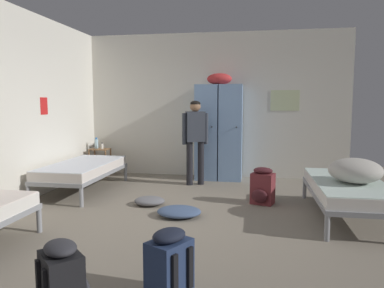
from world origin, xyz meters
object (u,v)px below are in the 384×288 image
Objects in this scene: lotion_bottle at (102,146)px; backpack_navy at (168,265)px; clothes_pile_denim at (179,212)px; locker_bank at (219,130)px; backpack_black at (63,280)px; backpack_maroon at (263,187)px; clothes_pile_grey at (150,201)px; bedding_heap at (355,171)px; shelf_unit at (100,159)px; bed_right at (348,189)px; person_traveler at (195,134)px; bed_left_rear at (83,169)px; water_bottle at (96,144)px.

backpack_navy is (2.42, -4.37, -0.37)m from lotion_bottle.
locker_bank is at bearing 83.59° from clothes_pile_denim.
backpack_black is 0.93× the size of clothes_pile_denim.
backpack_maroon reaches higher than clothes_pile_grey.
clothes_pile_grey is (1.54, -1.88, -0.57)m from lotion_bottle.
bedding_heap reaches higher than backpack_maroon.
backpack_maroon is (3.25, -1.57, -0.09)m from shelf_unit.
bed_right is 2.84m from person_traveler.
lotion_bottle is at bearing 153.84° from bedding_heap.
shelf_unit is 1.04× the size of backpack_black.
shelf_unit is at bearing 110.85° from backpack_black.
locker_bank reaches higher than bed_left_rear.
bed_right is at bearing 47.10° from backpack_black.
clothes_pile_grey is at bearing -48.97° from water_bottle.
water_bottle is at bearing 154.43° from backpack_maroon.
clothes_pile_denim is at bearing -40.31° from clothes_pile_grey.
water_bottle reaches higher than lotion_bottle.
shelf_unit reaches higher than clothes_pile_denim.
bed_right is 1.19m from backpack_maroon.
bedding_heap reaches higher than clothes_pile_grey.
shelf_unit is 3.22m from clothes_pile_denim.
backpack_navy is (-1.85, -2.36, -0.12)m from bed_right.
lotion_bottle is (-4.27, 2.01, 0.25)m from bed_right.
backpack_black is at bearing -98.01° from clothes_pile_denim.
locker_bank reaches higher than water_bottle.
shelf_unit is 1.30m from bed_left_rear.
person_traveler is at bearing 24.27° from bed_left_rear.
backpack_navy is (2.57, -4.43, -0.41)m from water_bottle.
water_bottle reaches higher than clothes_pile_denim.
locker_bank is 2.39m from clothes_pile_grey.
person_traveler reaches higher than clothes_pile_denim.
clothes_pile_denim is (-0.34, 2.03, -0.20)m from backpack_navy.
bedding_heap is at bearing -36.13° from person_traveler.
bed_right is 1.00× the size of bed_left_rear.
water_bottle is 3.33m from clothes_pile_denim.
clothes_pile_denim is (-2.24, -0.22, -0.58)m from bedding_heap.
shelf_unit is 5.10m from backpack_black.
lotion_bottle is at bearing 129.29° from clothes_pile_grey.
person_traveler is (-2.33, 1.70, 0.28)m from bedding_heap.
shelf_unit is 5.06m from backpack_navy.
bedding_heap is (4.14, -0.89, 0.27)m from bed_left_rear.
bed_left_rear is 1.54m from clothes_pile_grey.
water_bottle is at bearing -177.58° from locker_bank.
water_bottle is (-0.33, 1.29, 0.29)m from bed_left_rear.
bed_left_rear is 3.45× the size of backpack_maroon.
bedding_heap is 1.20× the size of backpack_maroon.
clothes_pile_denim is at bearing 81.99° from backpack_black.
backpack_navy is 1.00× the size of backpack_black.
bedding_heap reaches higher than clothes_pile_denim.
shelf_unit is 0.29m from lotion_bottle.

